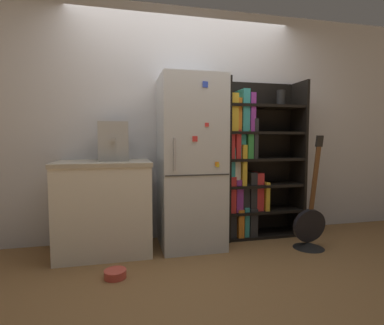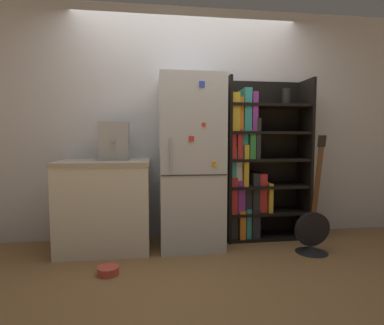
% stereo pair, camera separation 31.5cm
% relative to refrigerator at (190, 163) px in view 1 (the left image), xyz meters
% --- Properties ---
extents(ground_plane, '(16.00, 16.00, 0.00)m').
position_rel_refrigerator_xyz_m(ground_plane, '(0.00, -0.14, -0.88)').
color(ground_plane, olive).
extents(wall_back, '(8.00, 0.05, 2.60)m').
position_rel_refrigerator_xyz_m(wall_back, '(0.00, 0.34, 0.42)').
color(wall_back, silver).
rests_on(wall_back, ground_plane).
extents(refrigerator, '(0.64, 0.65, 1.76)m').
position_rel_refrigerator_xyz_m(refrigerator, '(0.00, 0.00, 0.00)').
color(refrigerator, silver).
rests_on(refrigerator, ground_plane).
extents(bookshelf, '(0.95, 0.36, 1.80)m').
position_rel_refrigerator_xyz_m(bookshelf, '(0.75, 0.16, -0.06)').
color(bookshelf, black).
rests_on(bookshelf, ground_plane).
extents(kitchen_counter, '(0.91, 0.64, 0.91)m').
position_rel_refrigerator_xyz_m(kitchen_counter, '(-0.88, 0.00, -0.43)').
color(kitchen_counter, silver).
rests_on(kitchen_counter, ground_plane).
extents(espresso_machine, '(0.29, 0.30, 0.39)m').
position_rel_refrigerator_xyz_m(espresso_machine, '(-0.78, 0.05, 0.22)').
color(espresso_machine, '#A5A39E').
rests_on(espresso_machine, kitchen_counter).
extents(guitar, '(0.35, 0.32, 1.16)m').
position_rel_refrigerator_xyz_m(guitar, '(1.17, -0.38, -0.71)').
color(guitar, black).
rests_on(guitar, ground_plane).
extents(pet_bowl, '(0.18, 0.18, 0.07)m').
position_rel_refrigerator_xyz_m(pet_bowl, '(-0.77, -0.61, -0.85)').
color(pet_bowl, '#D84C3F').
rests_on(pet_bowl, ground_plane).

